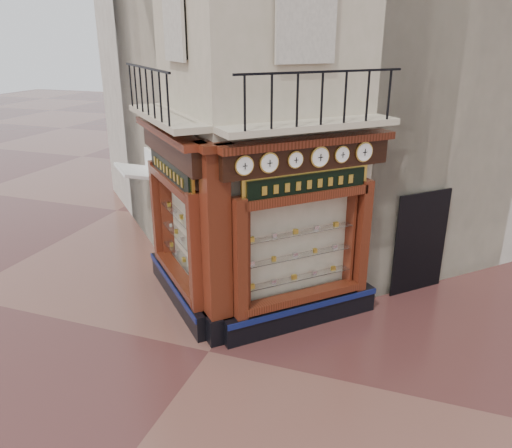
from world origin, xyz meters
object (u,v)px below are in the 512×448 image
at_px(clock_a, 244,166).
at_px(clock_e, 342,154).
at_px(clock_c, 295,160).
at_px(corner_pilaster, 217,249).
at_px(signboard_right, 308,184).
at_px(clock_b, 269,163).
at_px(awning, 143,260).
at_px(signboard_left, 170,171).
at_px(clock_d, 320,157).
at_px(clock_f, 364,152).

bearing_deg(clock_a, clock_e, 0.00).
relative_size(clock_a, clock_c, 1.12).
xyz_separation_m(corner_pilaster, signboard_right, (1.46, 1.01, 1.15)).
height_order(clock_b, awning, clock_b).
distance_m(awning, signboard_left, 4.06).
bearing_deg(clock_e, clock_d, -180.00).
xyz_separation_m(clock_c, signboard_left, (-2.76, 0.32, -0.52)).
bearing_deg(clock_a, clock_f, 0.00).
xyz_separation_m(clock_a, clock_b, (0.34, 0.34, 0.00)).
bearing_deg(clock_d, clock_a, -180.00).
distance_m(clock_a, clock_e, 2.02).
bearing_deg(clock_f, clock_c, -180.00).
xyz_separation_m(clock_c, awning, (-4.74, 2.04, -3.62)).
bearing_deg(clock_f, clock_b, -180.00).
bearing_deg(corner_pilaster, clock_d, -12.51).
distance_m(clock_b, clock_c, 0.53).
height_order(clock_b, clock_e, clock_b).
xyz_separation_m(clock_a, clock_d, (1.08, 1.08, 0.00)).
bearing_deg(clock_f, clock_a, -180.00).
bearing_deg(clock_f, corner_pilaster, 171.70).
bearing_deg(signboard_left, clock_a, -161.90).
bearing_deg(awning, signboard_left, -175.99).
bearing_deg(clock_a, clock_d, 0.00).
bearing_deg(clock_d, corner_pilaster, 167.49).
distance_m(corner_pilaster, clock_e, 2.97).
bearing_deg(signboard_right, clock_e, -9.43).
bearing_deg(awning, clock_f, -144.47).
bearing_deg(corner_pilaster, signboard_right, -10.25).
relative_size(clock_e, awning, 0.24).
height_order(clock_c, clock_f, clock_f).
height_order(clock_a, clock_e, clock_a).
distance_m(clock_a, clock_b, 0.48).
bearing_deg(clock_a, signboard_left, 108.10).
xyz_separation_m(clock_a, awning, (-4.03, 2.76, -3.62)).
bearing_deg(clock_b, clock_c, -0.00).
distance_m(clock_b, awning, 6.17).
relative_size(corner_pilaster, clock_b, 10.53).
relative_size(clock_d, signboard_left, 0.19).
bearing_deg(corner_pilaster, clock_e, -10.02).
height_order(clock_b, clock_c, clock_b).
height_order(clock_c, awning, clock_c).
distance_m(corner_pilaster, clock_f, 3.40).
xyz_separation_m(clock_b, awning, (-4.36, 2.42, -3.62)).
relative_size(clock_e, clock_f, 0.83).
relative_size(clock_a, clock_b, 0.94).
relative_size(clock_a, awning, 0.25).
xyz_separation_m(clock_f, awning, (-5.82, 0.97, -3.62)).
distance_m(clock_d, awning, 6.48).
xyz_separation_m(clock_c, clock_d, (0.37, 0.37, 0.00)).
bearing_deg(signboard_right, signboard_left, 135.00).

